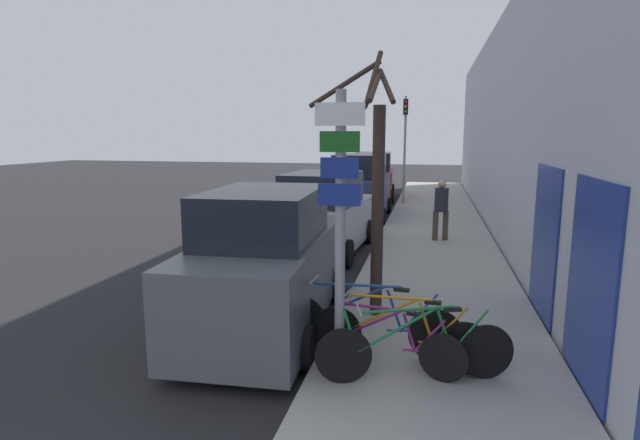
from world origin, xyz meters
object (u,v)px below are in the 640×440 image
(signpost, at_px, (340,225))
(street_tree, at_px, (376,189))
(bicycle_0, at_px, (415,349))
(parked_car_0, at_px, (268,265))
(bicycle_3, at_px, (366,324))
(bicycle_2, at_px, (399,335))
(bicycle_1, at_px, (386,342))
(traffic_light, at_px, (405,135))
(parked_car_2, at_px, (360,189))
(pedestrian_near, at_px, (441,206))
(parked_car_1, at_px, (324,216))
(parked_car_3, at_px, (373,178))

(signpost, xyz_separation_m, street_tree, (0.18, 2.17, 0.20))
(bicycle_0, xyz_separation_m, parked_car_0, (-2.37, 1.60, 0.48))
(bicycle_3, bearing_deg, bicycle_0, -129.09)
(bicycle_2, xyz_separation_m, parked_car_0, (-2.15, 1.19, 0.48))
(bicycle_1, distance_m, street_tree, 2.61)
(parked_car_0, relative_size, traffic_light, 1.03)
(parked_car_0, distance_m, parked_car_2, 10.96)
(bicycle_0, distance_m, parked_car_2, 12.80)
(parked_car_0, height_order, pedestrian_near, parked_car_0)
(bicycle_3, xyz_separation_m, street_tree, (-0.07, 1.53, 1.66))
(parked_car_1, relative_size, traffic_light, 1.02)
(bicycle_2, xyz_separation_m, pedestrian_near, (0.64, 7.99, 0.58))
(signpost, xyz_separation_m, bicycle_2, (0.70, 0.41, -1.48))
(parked_car_1, bearing_deg, parked_car_0, -84.20)
(signpost, relative_size, parked_car_3, 0.74)
(pedestrian_near, bearing_deg, parked_car_0, -129.37)
(bicycle_0, relative_size, street_tree, 0.56)
(parked_car_2, bearing_deg, parked_car_3, 91.42)
(bicycle_2, distance_m, pedestrian_near, 8.04)
(signpost, bearing_deg, bicycle_0, 0.30)
(street_tree, height_order, traffic_light, traffic_light)
(signpost, xyz_separation_m, bicycle_3, (0.25, 0.64, -1.45))
(bicycle_2, relative_size, bicycle_3, 0.91)
(bicycle_2, bearing_deg, parked_car_0, 67.94)
(bicycle_2, height_order, parked_car_2, parked_car_2)
(pedestrian_near, bearing_deg, signpost, -116.13)
(bicycle_0, bearing_deg, signpost, 74.17)
(parked_car_3, xyz_separation_m, street_tree, (1.85, -15.87, 1.20))
(signpost, xyz_separation_m, parked_car_0, (-1.45, 1.61, -0.99))
(parked_car_3, bearing_deg, street_tree, -87.06)
(signpost, xyz_separation_m, parked_car_1, (-1.66, 6.88, -1.06))
(bicycle_0, xyz_separation_m, street_tree, (-0.74, 2.16, 1.67))
(bicycle_3, height_order, parked_car_0, parked_car_0)
(bicycle_3, height_order, street_tree, street_tree)
(parked_car_1, bearing_deg, bicycle_3, -69.49)
(parked_car_0, bearing_deg, bicycle_1, -36.97)
(signpost, xyz_separation_m, parked_car_2, (-1.51, 12.56, -0.95))
(parked_car_2, bearing_deg, parked_car_0, -89.88)
(bicycle_3, distance_m, pedestrian_near, 7.86)
(bicycle_2, height_order, street_tree, street_tree)
(bicycle_2, distance_m, street_tree, 2.48)
(bicycle_0, xyz_separation_m, parked_car_3, (-2.58, 18.03, 0.47))
(bicycle_0, distance_m, bicycle_2, 0.47)
(parked_car_3, xyz_separation_m, pedestrian_near, (3.01, -9.63, 0.10))
(bicycle_1, bearing_deg, parked_car_2, 24.74)
(signpost, height_order, parked_car_2, signpost)
(bicycle_0, bearing_deg, bicycle_1, 40.75)
(bicycle_0, height_order, traffic_light, traffic_light)
(signpost, distance_m, parked_car_3, 18.14)
(parked_car_1, bearing_deg, street_tree, -65.15)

